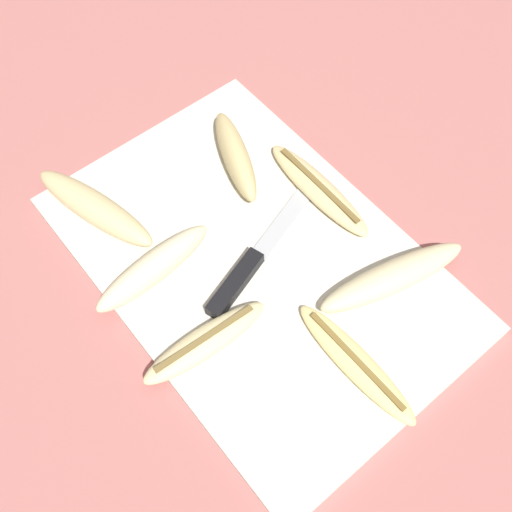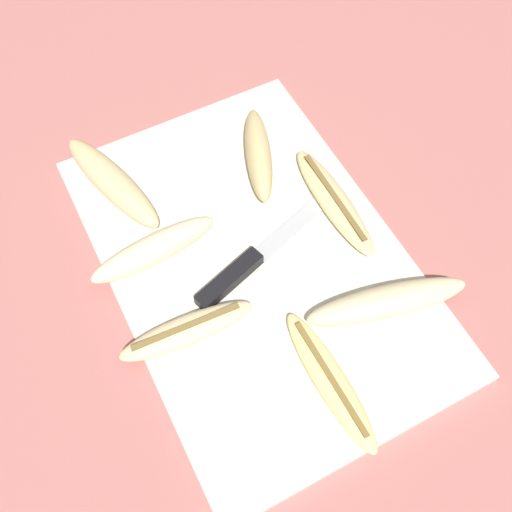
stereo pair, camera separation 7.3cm
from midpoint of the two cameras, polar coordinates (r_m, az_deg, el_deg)
The scene contains 10 objects.
ground_plane at distance 0.75m, azimuth -2.78°, elevation -1.07°, with size 4.00×4.00×0.00m, color #B76B66.
cutting_board at distance 0.75m, azimuth -2.80°, elevation -0.85°, with size 0.52×0.35×0.01m.
knife at distance 0.73m, azimuth -3.98°, elevation -1.77°, with size 0.09×0.21×0.02m.
banana_golden_short at distance 0.68m, azimuth 6.27°, elevation -10.51°, with size 0.18×0.04×0.02m.
banana_spotted_left at distance 0.81m, azimuth -4.59°, elevation 9.30°, with size 0.16×0.09×0.04m.
banana_soft_right at distance 0.69m, azimuth -7.92°, elevation -8.41°, with size 0.05×0.16×0.02m.
banana_ripe_center at distance 0.80m, azimuth -17.69°, elevation 4.20°, with size 0.19×0.09×0.03m.
banana_bright_far at distance 0.73m, azimuth -12.59°, elevation -1.34°, with size 0.05×0.17×0.04m.
banana_cream_curved at distance 0.72m, azimuth 10.09°, elevation -2.23°, with size 0.08×0.20×0.03m.
banana_mellow_near at distance 0.79m, azimuth 3.34°, elevation 6.15°, with size 0.18×0.04×0.02m.
Camera 1 is at (0.28, -0.23, 0.66)m, focal length 42.00 mm.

